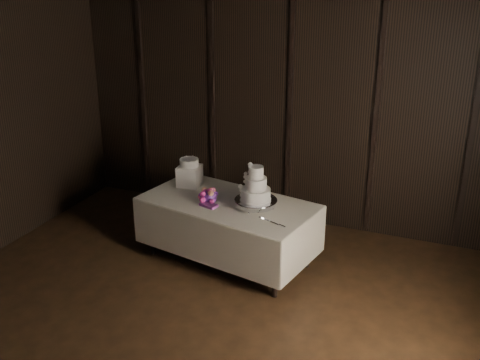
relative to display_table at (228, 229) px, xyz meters
name	(u,v)px	position (x,y,z in m)	size (l,w,h in m)	color
room	(150,221)	(0.28, -2.10, 1.08)	(6.08, 7.08, 3.08)	black
display_table	(228,229)	(0.00, 0.00, 0.00)	(2.15, 1.39, 0.76)	silver
cake_stand	(256,203)	(0.35, -0.02, 0.39)	(0.48, 0.48, 0.09)	silver
wedding_cake	(253,187)	(0.32, -0.03, 0.59)	(0.38, 0.33, 0.39)	white
bouquet	(209,196)	(-0.20, -0.08, 0.41)	(0.32, 0.42, 0.20)	#CB4261
box_pedestal	(190,176)	(-0.64, 0.28, 0.47)	(0.26, 0.26, 0.25)	white
small_cake	(189,163)	(-0.64, 0.28, 0.64)	(0.23, 0.23, 0.09)	white
cake_knife	(269,221)	(0.61, -0.31, 0.35)	(0.37, 0.02, 0.01)	silver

